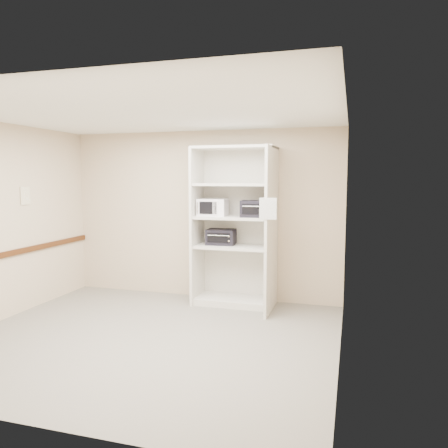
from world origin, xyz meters
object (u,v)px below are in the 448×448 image
(shelving_unit, at_px, (237,232))
(toaster_oven_lower, at_px, (221,237))
(toaster_oven_upper, at_px, (256,209))
(microwave, at_px, (213,207))

(shelving_unit, bearing_deg, toaster_oven_lower, 172.58)
(toaster_oven_upper, distance_m, toaster_oven_lower, 0.73)
(toaster_oven_lower, bearing_deg, shelving_unit, -10.51)
(toaster_oven_upper, xyz_separation_m, toaster_oven_lower, (-0.56, 0.09, -0.45))
(shelving_unit, xyz_separation_m, microwave, (-0.39, -0.00, 0.37))
(shelving_unit, height_order, microwave, shelving_unit)
(microwave, bearing_deg, toaster_oven_upper, -6.88)
(shelving_unit, distance_m, toaster_oven_upper, 0.47)
(microwave, distance_m, toaster_oven_upper, 0.69)
(toaster_oven_upper, bearing_deg, microwave, 170.40)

